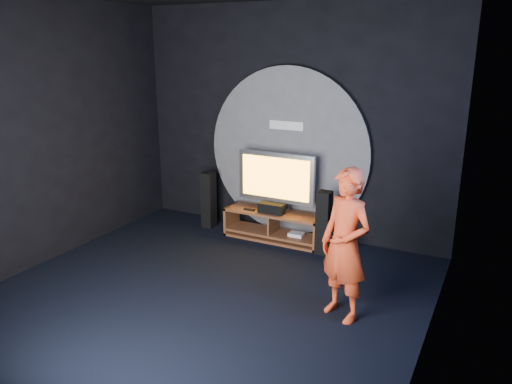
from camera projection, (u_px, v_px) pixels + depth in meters
floor at (203, 297)px, 5.94m from camera, size 5.00×5.00×0.00m
back_wall at (290, 122)px, 7.58m from camera, size 5.00×0.04×3.50m
left_wall at (39, 135)px, 6.54m from camera, size 0.04×5.00×3.50m
right_wall at (438, 180)px, 4.35m from camera, size 0.04×5.00×3.50m
wall_disc_panel at (288, 152)px, 7.66m from camera, size 2.60×0.11×2.60m
media_console at (274, 227)px, 7.65m from camera, size 1.53×0.45×0.45m
tv at (276, 179)px, 7.50m from camera, size 1.23×0.22×0.90m
center_speaker at (271, 208)px, 7.48m from camera, size 0.40×0.15×0.15m
remote at (249, 210)px, 7.63m from camera, size 0.18×0.05×0.02m
tower_speaker_left at (209, 200)px, 8.12m from camera, size 0.18×0.20×0.92m
tower_speaker_right at (324, 223)px, 7.07m from camera, size 0.18×0.20×0.92m
subwoofer at (335, 242)px, 7.18m from camera, size 0.28×0.28×0.30m
player at (345, 245)px, 5.28m from camera, size 0.73×0.62×1.68m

